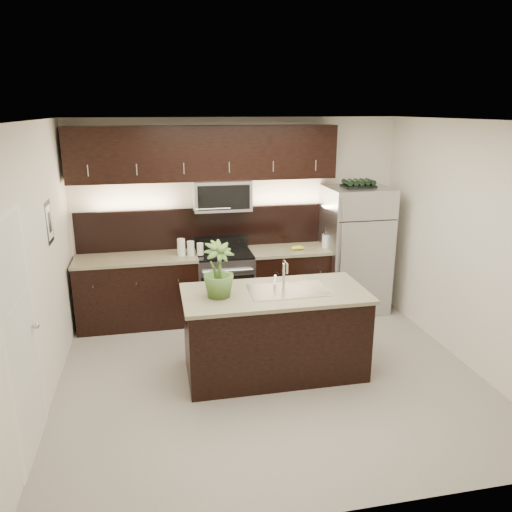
# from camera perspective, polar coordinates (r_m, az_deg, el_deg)

# --- Properties ---
(ground) EXTENTS (4.50, 4.50, 0.00)m
(ground) POSITION_cam_1_polar(r_m,az_deg,el_deg) (5.63, 1.57, -13.40)
(ground) COLOR gray
(ground) RESTS_ON ground
(room_walls) EXTENTS (4.52, 4.02, 2.71)m
(room_walls) POSITION_cam_1_polar(r_m,az_deg,el_deg) (4.95, 0.57, 3.51)
(room_walls) COLOR silver
(room_walls) RESTS_ON ground
(counter_run) EXTENTS (3.51, 0.65, 0.94)m
(counter_run) POSITION_cam_1_polar(r_m,az_deg,el_deg) (6.89, -5.30, -3.41)
(counter_run) COLOR black
(counter_run) RESTS_ON ground
(upper_fixtures) EXTENTS (3.49, 0.40, 1.66)m
(upper_fixtures) POSITION_cam_1_polar(r_m,az_deg,el_deg) (6.66, -5.60, 10.67)
(upper_fixtures) COLOR black
(upper_fixtures) RESTS_ON counter_run
(island) EXTENTS (1.96, 0.96, 0.94)m
(island) POSITION_cam_1_polar(r_m,az_deg,el_deg) (5.49, 2.11, -8.67)
(island) COLOR black
(island) RESTS_ON ground
(sink_faucet) EXTENTS (0.84, 0.50, 0.28)m
(sink_faucet) POSITION_cam_1_polar(r_m,az_deg,el_deg) (5.35, 3.71, -3.78)
(sink_faucet) COLOR silver
(sink_faucet) RESTS_ON island
(refrigerator) EXTENTS (0.86, 0.77, 1.77)m
(refrigerator) POSITION_cam_1_polar(r_m,az_deg,el_deg) (7.20, 11.21, 0.73)
(refrigerator) COLOR #B2B2B7
(refrigerator) RESTS_ON ground
(wine_rack) EXTENTS (0.44, 0.27, 0.10)m
(wine_rack) POSITION_cam_1_polar(r_m,az_deg,el_deg) (7.01, 11.64, 8.11)
(wine_rack) COLOR black
(wine_rack) RESTS_ON refrigerator
(plant) EXTENTS (0.43, 0.43, 0.58)m
(plant) POSITION_cam_1_polar(r_m,az_deg,el_deg) (5.09, -4.33, -1.58)
(plant) COLOR #426428
(plant) RESTS_ON island
(canisters) EXTENTS (0.34, 0.12, 0.23)m
(canisters) POSITION_cam_1_polar(r_m,az_deg,el_deg) (6.64, -7.73, 0.91)
(canisters) COLOR silver
(canisters) RESTS_ON counter_run
(french_press) EXTENTS (0.10, 0.10, 0.28)m
(french_press) POSITION_cam_1_polar(r_m,az_deg,el_deg) (7.02, 7.93, 1.80)
(french_press) COLOR silver
(french_press) RESTS_ON counter_run
(bananas) EXTENTS (0.19, 0.15, 0.06)m
(bananas) POSITION_cam_1_polar(r_m,az_deg,el_deg) (6.87, 4.33, 0.94)
(bananas) COLOR gold
(bananas) RESTS_ON counter_run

